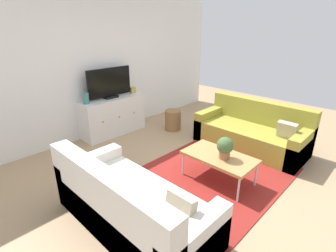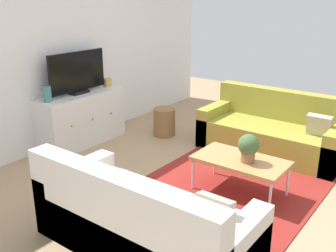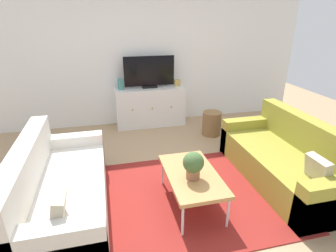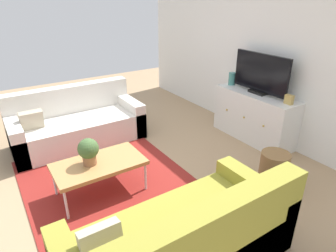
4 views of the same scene
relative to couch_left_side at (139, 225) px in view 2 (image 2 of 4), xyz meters
The scene contains 12 objects.
ground_plane 1.47m from the couch_left_side, ahead, with size 10.00×10.00×0.00m, color tan.
wall_back 3.21m from the couch_left_side, 61.53° to the left, with size 6.40×0.12×2.70m, color white.
area_rug 1.47m from the couch_left_side, ahead, with size 2.50×1.90×0.01m, color maroon.
couch_left_side is the anchor object (origin of this frame).
couch_right_side 2.88m from the couch_left_side, ahead, with size 0.87×1.93×0.83m.
coffee_table 1.50m from the couch_left_side, ahead, with size 0.56×1.00×0.41m.
potted_plant 1.52m from the couch_left_side, 10.62° to the right, with size 0.23×0.23×0.31m.
tv_console 2.79m from the couch_left_side, 58.31° to the left, with size 1.34×0.47×0.76m.
flat_screen_tv 2.91m from the couch_left_side, 58.52° to the left, with size 0.96×0.16×0.60m.
glass_vase 2.61m from the couch_left_side, 68.88° to the left, with size 0.11×0.11×0.20m, color teal.
mantel_clock 3.16m from the couch_left_side, 49.68° to the left, with size 0.11×0.07×0.13m, color tan.
wicker_basket 2.96m from the couch_left_side, 33.34° to the left, with size 0.34×0.34×0.43m, color olive.
Camera 2 is at (-3.58, -2.02, 2.14)m, focal length 41.99 mm.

